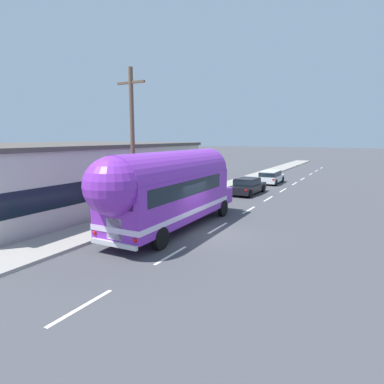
{
  "coord_description": "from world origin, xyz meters",
  "views": [
    {
      "loc": [
        6.99,
        -14.48,
        4.82
      ],
      "look_at": [
        -1.86,
        1.72,
        1.74
      ],
      "focal_mm": 30.87,
      "sensor_mm": 36.0,
      "label": 1
    }
  ],
  "objects_px": {
    "utility_pole": "(133,144)",
    "car_lead": "(247,185)",
    "painted_bus": "(168,187)",
    "car_second": "(271,176)"
  },
  "relations": [
    {
      "from": "utility_pole",
      "to": "car_lead",
      "type": "distance_m",
      "value": 12.99
    },
    {
      "from": "utility_pole",
      "to": "car_lead",
      "type": "relative_size",
      "value": 1.8
    },
    {
      "from": "painted_bus",
      "to": "car_lead",
      "type": "xyz_separation_m",
      "value": [
        -0.25,
        12.86,
        -1.56
      ]
    },
    {
      "from": "painted_bus",
      "to": "car_lead",
      "type": "relative_size",
      "value": 2.44
    },
    {
      "from": "car_lead",
      "to": "car_second",
      "type": "xyz_separation_m",
      "value": [
        0.03,
        7.26,
        0.04
      ]
    },
    {
      "from": "car_second",
      "to": "utility_pole",
      "type": "bearing_deg",
      "value": -97.27
    },
    {
      "from": "painted_bus",
      "to": "car_second",
      "type": "distance_m",
      "value": 20.18
    },
    {
      "from": "utility_pole",
      "to": "painted_bus",
      "type": "xyz_separation_m",
      "value": [
        2.71,
        -0.65,
        -2.12
      ]
    },
    {
      "from": "utility_pole",
      "to": "car_second",
      "type": "bearing_deg",
      "value": 82.73
    },
    {
      "from": "painted_bus",
      "to": "car_second",
      "type": "bearing_deg",
      "value": 90.64
    }
  ]
}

